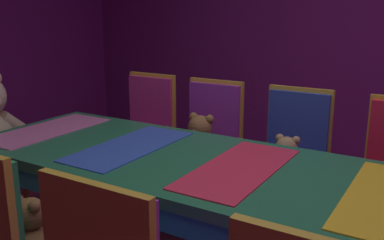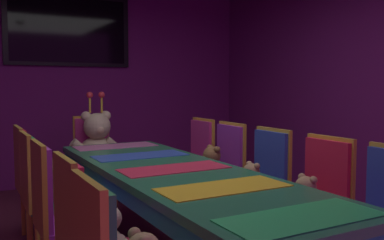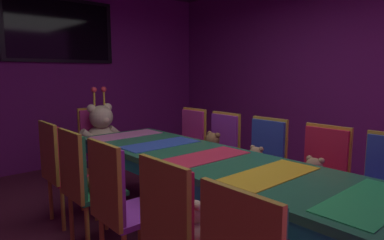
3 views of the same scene
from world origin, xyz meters
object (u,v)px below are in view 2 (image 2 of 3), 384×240
object	(u,v)px
chair_right_4	(197,156)
king_teddy_bear	(98,142)
teddy_right_2	(251,182)
wall_tv	(69,30)
chair_right_1	(321,194)
chair_left_3	(38,185)
chair_left_4	(29,171)
teddy_left_3	(58,186)
chair_left_1	(82,233)
chair_right_2	(265,177)
teddy_right_3	(211,166)
teddy_left_4	(46,172)
chair_left_2	(53,204)
throne_chair	(94,151)
banquet_table	(174,181)
chair_right_3	(225,165)
teddy_left_1	(110,233)
teddy_right_1	(305,199)

from	to	relation	value
chair_right_4	king_teddy_bear	world-z (taller)	king_teddy_bear
teddy_right_2	wall_tv	xyz separation A→B (m)	(-0.67, 3.10, 1.48)
king_teddy_bear	chair_right_1	bearing A→B (deg)	17.85
wall_tv	chair_left_3	bearing A→B (deg)	-108.22
chair_left_4	chair_right_4	size ratio (longest dim) A/B	1.00
teddy_left_3	teddy_right_2	size ratio (longest dim) A/B	0.99
chair_left_4	chair_right_1	bearing A→B (deg)	-47.42
chair_left_1	chair_left_4	distance (m)	1.75
chair_right_2	king_teddy_bear	size ratio (longest dim) A/B	1.23
teddy_right_3	chair_right_4	bearing A→B (deg)	-106.60
teddy_left_3	teddy_left_4	bearing A→B (deg)	88.27
chair_left_2	throne_chair	distance (m)	2.19
king_teddy_bear	throne_chair	bearing A→B (deg)	180.00
chair_left_4	chair_left_3	bearing A→B (deg)	-91.67
banquet_table	chair_right_1	world-z (taller)	chair_right_1
chair_right_3	teddy_right_3	size ratio (longest dim) A/B	2.84
chair_right_1	chair_right_4	world-z (taller)	same
teddy_left_1	chair_left_2	xyz separation A→B (m)	(-0.17, 0.62, 0.02)
teddy_left_1	chair_right_2	distance (m)	1.60
chair_left_2	chair_left_3	world-z (taller)	same
teddy_right_1	chair_right_4	distance (m)	1.78
chair_right_4	teddy_right_3	bearing A→B (deg)	73.40
banquet_table	chair_left_1	world-z (taller)	chair_left_1
teddy_left_4	chair_right_2	world-z (taller)	chair_right_2
teddy_left_1	wall_tv	distance (m)	4.04
chair_left_3	chair_right_1	bearing A→B (deg)	-36.36
throne_chair	king_teddy_bear	xyz separation A→B (m)	(0.00, -0.16, 0.12)
chair_right_4	chair_left_1	bearing A→B (deg)	46.98
chair_right_3	throne_chair	distance (m)	1.66
teddy_left_3	chair_left_3	bearing A→B (deg)	-180.00
chair_right_4	chair_right_2	bearing A→B (deg)	88.94
chair_left_1	teddy_left_4	xyz separation A→B (m)	(0.14, 1.75, -0.02)
chair_left_3	teddy_left_4	distance (m)	0.58
chair_left_2	chair_right_4	bearing A→B (deg)	34.44
teddy_left_1	chair_right_4	xyz separation A→B (m)	(1.50, 1.76, 0.02)
wall_tv	chair_left_2	bearing A→B (deg)	-105.04
chair_left_4	teddy_right_2	world-z (taller)	chair_left_4
chair_left_4	teddy_right_2	size ratio (longest dim) A/B	3.46
chair_left_1	teddy_right_1	world-z (taller)	chair_left_1
teddy_left_4	teddy_right_3	xyz separation A→B (m)	(1.34, -0.55, 0.02)
chair_left_3	chair_right_4	xyz separation A→B (m)	(1.66, 0.57, 0.00)
throne_chair	wall_tv	distance (m)	1.80
chair_left_3	teddy_left_3	distance (m)	0.14
teddy_left_4	wall_tv	distance (m)	2.54
teddy_right_1	chair_right_4	xyz separation A→B (m)	(0.18, 1.77, 0.02)
chair_left_2	teddy_left_3	size ratio (longest dim) A/B	3.49
chair_right_1	king_teddy_bear	distance (m)	2.62
teddy_right_1	teddy_right_3	bearing A→B (deg)	-90.48
chair_right_3	throne_chair	bearing A→B (deg)	-60.65
chair_left_1	teddy_left_3	size ratio (longest dim) A/B	3.49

